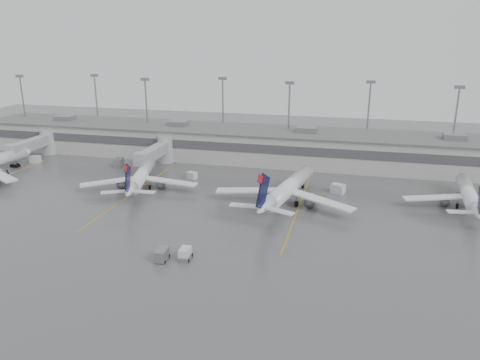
% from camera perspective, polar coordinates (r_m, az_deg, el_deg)
% --- Properties ---
extents(ground, '(260.00, 260.00, 0.00)m').
position_cam_1_polar(ground, '(73.37, -9.33, -8.87)').
color(ground, '#565659').
rests_on(ground, ground).
extents(terminal, '(152.00, 17.00, 9.45)m').
position_cam_1_polar(terminal, '(124.29, 1.14, 4.41)').
color(terminal, '#ADADA8').
rests_on(terminal, ground).
extents(light_masts, '(142.40, 8.00, 20.60)m').
position_cam_1_polar(light_masts, '(128.30, 1.76, 8.39)').
color(light_masts, gray).
rests_on(light_masts, ground).
extents(jet_bridge_left, '(4.00, 17.20, 7.00)m').
position_cam_1_polar(jet_bridge_left, '(137.24, -23.38, 4.09)').
color(jet_bridge_left, gray).
rests_on(jet_bridge_left, ground).
extents(jet_bridge_right, '(4.00, 17.20, 7.00)m').
position_cam_1_polar(jet_bridge_right, '(119.42, -9.85, 3.46)').
color(jet_bridge_right, gray).
rests_on(jet_bridge_right, ground).
extents(stand_markings, '(105.25, 40.00, 0.01)m').
position_cam_1_polar(stand_markings, '(94.01, -3.58, -2.63)').
color(stand_markings, '#C7990B').
rests_on(stand_markings, ground).
extents(jet_mid_left, '(24.27, 27.56, 9.10)m').
position_cam_1_polar(jet_mid_left, '(102.86, -12.03, 0.45)').
color(jet_mid_left, white).
rests_on(jet_mid_left, ground).
extents(jet_mid_right, '(27.75, 31.38, 10.22)m').
position_cam_1_polar(jet_mid_right, '(91.85, 5.75, -1.08)').
color(jet_mid_right, white).
rests_on(jet_mid_right, ground).
extents(jet_far_right, '(24.28, 27.29, 8.82)m').
position_cam_1_polar(jet_far_right, '(99.36, 26.16, -1.67)').
color(jet_far_right, white).
rests_on(jet_far_right, ground).
extents(baggage_tug, '(1.93, 2.83, 1.75)m').
position_cam_1_polar(baggage_tug, '(71.06, -6.71, -9.05)').
color(baggage_tug, silver).
rests_on(baggage_tug, ground).
extents(baggage_cart, '(1.78, 2.89, 1.79)m').
position_cam_1_polar(baggage_cart, '(71.08, -9.50, -8.94)').
color(baggage_cart, slate).
rests_on(baggage_cart, ground).
extents(gse_uld_a, '(2.77, 2.10, 1.78)m').
position_cam_1_polar(gse_uld_a, '(132.90, -23.69, 2.32)').
color(gse_uld_a, silver).
rests_on(gse_uld_a, ground).
extents(gse_uld_b, '(2.57, 2.17, 1.55)m').
position_cam_1_polar(gse_uld_b, '(108.92, -5.87, 0.57)').
color(gse_uld_b, silver).
rests_on(gse_uld_b, ground).
extents(gse_uld_c, '(3.22, 2.74, 1.93)m').
position_cam_1_polar(gse_uld_c, '(100.61, 11.86, -1.04)').
color(gse_uld_c, silver).
rests_on(gse_uld_c, ground).
extents(gse_loader, '(2.68, 3.66, 2.08)m').
position_cam_1_polar(gse_loader, '(121.99, -14.58, 2.07)').
color(gse_loader, slate).
rests_on(gse_loader, ground).
extents(cone_a, '(0.49, 0.49, 0.78)m').
position_cam_1_polar(cone_a, '(129.66, -24.50, 1.64)').
color(cone_a, '#DF6804').
rests_on(cone_a, ground).
extents(cone_b, '(0.48, 0.48, 0.76)m').
position_cam_1_polar(cone_b, '(112.05, -13.59, 0.44)').
color(cone_b, '#DF6804').
rests_on(cone_b, ground).
extents(cone_c, '(0.42, 0.42, 0.67)m').
position_cam_1_polar(cone_c, '(100.61, 10.06, -1.31)').
color(cone_c, '#DF6804').
rests_on(cone_c, ground).
extents(cone_d, '(0.47, 0.47, 0.75)m').
position_cam_1_polar(cone_d, '(101.31, 23.83, -2.43)').
color(cone_d, '#DF6804').
rests_on(cone_d, ground).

